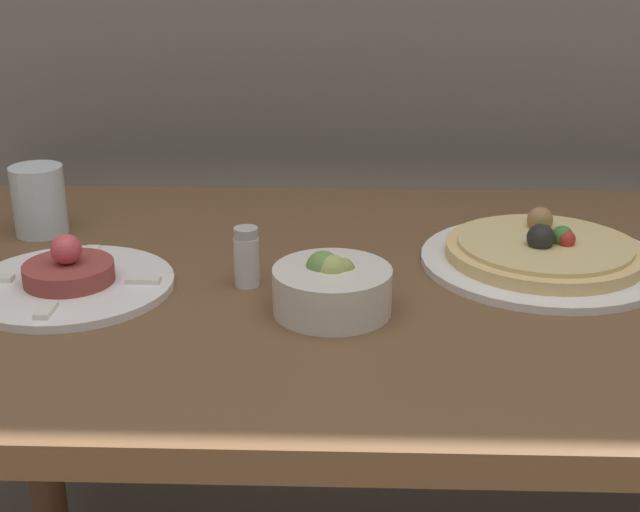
# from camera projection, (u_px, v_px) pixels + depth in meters

# --- Properties ---
(dining_table) EXTENTS (1.25, 0.74, 0.74)m
(dining_table) POSITION_uv_depth(u_px,v_px,m) (377.00, 356.00, 1.12)
(dining_table) COLOR brown
(dining_table) RESTS_ON ground_plane
(pizza_plate) EXTENTS (0.31, 0.31, 0.06)m
(pizza_plate) POSITION_uv_depth(u_px,v_px,m) (544.00, 254.00, 1.11)
(pizza_plate) COLOR white
(pizza_plate) RESTS_ON dining_table
(tartare_plate) EXTENTS (0.24, 0.24, 0.07)m
(tartare_plate) POSITION_uv_depth(u_px,v_px,m) (70.00, 280.00, 1.04)
(tartare_plate) COLOR white
(tartare_plate) RESTS_ON dining_table
(small_bowl) EXTENTS (0.13, 0.13, 0.07)m
(small_bowl) POSITION_uv_depth(u_px,v_px,m) (332.00, 288.00, 0.98)
(small_bowl) COLOR silver
(small_bowl) RESTS_ON dining_table
(drinking_glass) EXTENTS (0.07, 0.07, 0.09)m
(drinking_glass) POSITION_uv_depth(u_px,v_px,m) (39.00, 200.00, 1.21)
(drinking_glass) COLOR silver
(drinking_glass) RESTS_ON dining_table
(salt_shaker) EXTENTS (0.03, 0.03, 0.07)m
(salt_shaker) POSITION_uv_depth(u_px,v_px,m) (247.00, 257.00, 1.05)
(salt_shaker) COLOR silver
(salt_shaker) RESTS_ON dining_table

